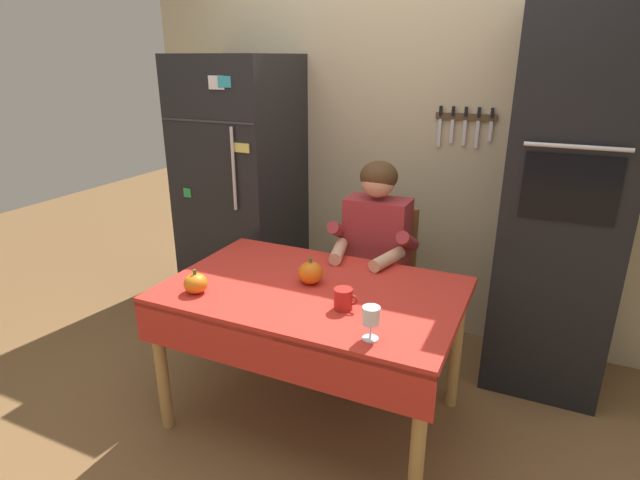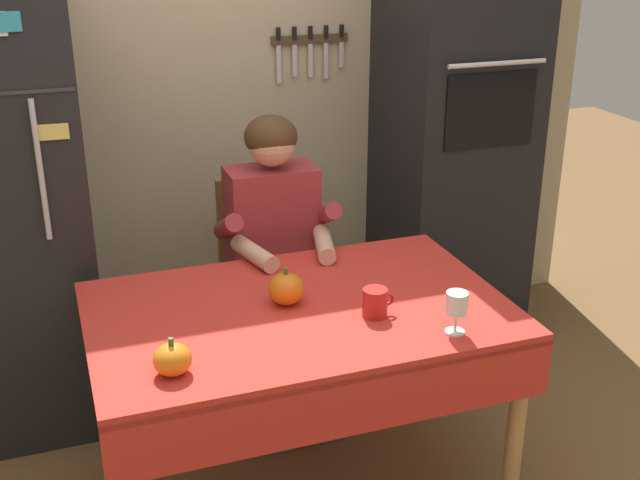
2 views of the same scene
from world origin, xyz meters
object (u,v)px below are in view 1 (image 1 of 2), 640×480
refrigerator (242,193)px  wall_oven (565,204)px  chair_behind_person (381,275)px  seated_person (373,251)px  coffee_mug (344,299)px  pumpkin_medium (196,283)px  dining_table (311,305)px  wine_glass (371,317)px  pumpkin_large (311,273)px

refrigerator → wall_oven: 2.01m
chair_behind_person → seated_person: 0.29m
coffee_mug → pumpkin_medium: pumpkin_medium is taller
refrigerator → seated_person: 1.10m
dining_table → coffee_mug: coffee_mug is taller
coffee_mug → pumpkin_medium: size_ratio=0.95×
chair_behind_person → pumpkin_medium: bearing=-118.5°
pumpkin_medium → wine_glass: bearing=-3.5°
wall_oven → pumpkin_medium: 1.94m
wall_oven → chair_behind_person: wall_oven is taller
wall_oven → coffee_mug: bearing=-128.5°
seated_person → pumpkin_large: size_ratio=9.42×
chair_behind_person → dining_table: bearing=-97.1°
wine_glass → pumpkin_large: 0.58m
wall_oven → seated_person: 1.05m
refrigerator → chair_behind_person: (1.05, -0.09, -0.39)m
pumpkin_medium → wall_oven: bearing=37.8°
refrigerator → wall_oven: size_ratio=0.86×
dining_table → coffee_mug: (0.22, -0.12, 0.13)m
refrigerator → pumpkin_large: (0.92, -0.82, -0.10)m
dining_table → seated_person: (0.10, 0.60, 0.08)m
refrigerator → wine_glass: (1.36, -1.20, -0.06)m
wall_oven → dining_table: bearing=-138.7°
coffee_mug → dining_table: bearing=150.7°
pumpkin_large → pumpkin_medium: pumpkin_large is taller
pumpkin_large → pumpkin_medium: 0.54m
dining_table → pumpkin_large: 0.15m
wall_oven → seated_person: size_ratio=1.69×
chair_behind_person → pumpkin_medium: size_ratio=8.00×
wall_oven → seated_person: wall_oven is taller
wall_oven → pumpkin_large: bearing=-141.4°
dining_table → refrigerator: bearing=137.1°
dining_table → wine_glass: wine_glass is taller
wall_oven → dining_table: 1.45m
wine_glass → pumpkin_large: size_ratio=1.06×
refrigerator → pumpkin_large: 1.24m
wall_oven → seated_person: bearing=-161.5°
coffee_mug → wall_oven: bearing=51.5°
pumpkin_medium → coffee_mug: bearing=11.2°
dining_table → pumpkin_medium: size_ratio=12.04×
seated_person → pumpkin_medium: size_ratio=10.71×
pumpkin_medium → seated_person: bearing=56.5°
seated_person → pumpkin_large: (-0.13, -0.54, 0.06)m
dining_table → chair_behind_person: size_ratio=1.51×
pumpkin_medium → dining_table: bearing=28.8°
refrigerator → wine_glass: size_ratio=12.84×
refrigerator → chair_behind_person: 1.12m
wine_glass → seated_person: bearing=108.7°
dining_table → wine_glass: bearing=-37.3°
wine_glass → dining_table: bearing=142.7°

